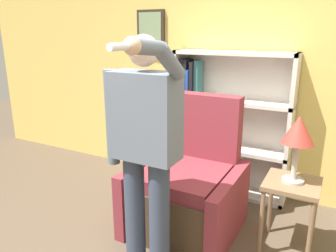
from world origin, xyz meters
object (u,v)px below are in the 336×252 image
bookcase (219,124)px  side_table (291,195)px  armchair (188,188)px  person_standing (144,146)px  table_lamp (298,133)px

bookcase → side_table: 1.23m
armchair → person_standing: size_ratio=0.69×
bookcase → table_lamp: bookcase is taller
bookcase → table_lamp: size_ratio=2.91×
person_standing → table_lamp: size_ratio=3.24×
armchair → bookcase: bearing=91.8°
bookcase → person_standing: 1.59m
side_table → person_standing: bearing=-139.0°
bookcase → person_standing: bearing=-89.6°
person_standing → table_lamp: (0.89, 0.77, 0.01)m
bookcase → person_standing: (0.01, -1.57, 0.24)m
table_lamp → person_standing: bearing=-139.0°
bookcase → side_table: bearing=-41.4°
bookcase → armchair: size_ratio=1.30×
armchair → person_standing: person_standing is taller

